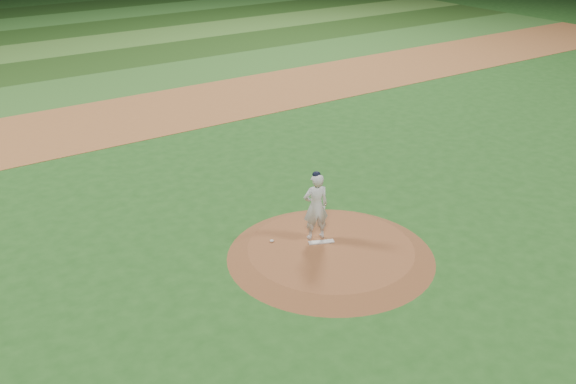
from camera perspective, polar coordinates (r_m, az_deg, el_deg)
The scene contains 10 objects.
ground at distance 17.14m, azimuth 3.79°, elevation -5.68°, with size 120.00×120.00×0.00m, color #21541B.
infield_dirt_band at distance 28.49m, azimuth -13.84°, elevation 6.47°, with size 70.00×6.00×0.02m, color #9E5F31.
outfield_stripe_0 at distance 33.50m, azimuth -17.35°, elevation 8.82°, with size 70.00×5.00×0.02m, color #346926.
outfield_stripe_1 at distance 38.18m, azimuth -19.76°, elevation 10.39°, with size 70.00×5.00×0.02m, color #214416.
outfield_stripe_2 at distance 42.92m, azimuth -21.66°, elevation 11.60°, with size 70.00×5.00×0.02m, color #44782B.
outfield_stripe_3 at distance 47.72m, azimuth -23.18°, elevation 12.57°, with size 70.00×5.00×0.02m, color #1F4415.
pitchers_mound at distance 17.08m, azimuth 3.80°, elevation -5.32°, with size 5.50×5.50×0.25m, color brown.
pitching_rubber at distance 17.23m, azimuth 2.97°, elevation -4.46°, with size 0.69×0.17×0.03m, color beige.
rosin_bag at distance 17.24m, azimuth -1.45°, elevation -4.36°, with size 0.11×0.11×0.06m, color beige.
pitcher_on_mound at distance 17.01m, azimuth 2.49°, elevation -1.26°, with size 0.79×0.63×1.95m.
Camera 1 is at (-9.22, -11.50, 8.75)m, focal length 40.00 mm.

